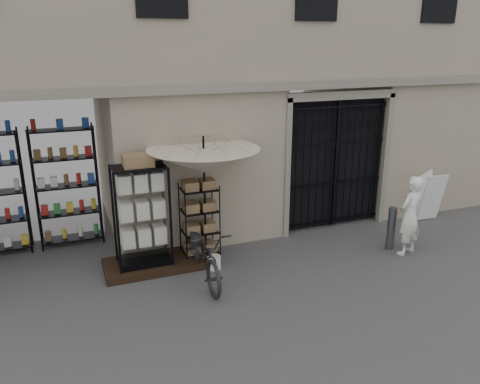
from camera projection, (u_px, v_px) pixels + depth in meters
name	position (u px, v px, depth m)	size (l,w,h in m)	color
ground	(310.00, 282.00, 8.31)	(80.00, 80.00, 0.00)	#232327
main_building	(231.00, 22.00, 10.49)	(14.00, 4.00, 9.00)	gray
shop_recess	(30.00, 185.00, 8.79)	(3.00, 1.70, 3.00)	black
shop_shelving	(30.00, 190.00, 9.29)	(2.70, 0.50, 2.50)	black
iron_gate	(332.00, 162.00, 10.48)	(2.50, 0.21, 3.00)	black
step_platform	(158.00, 263.00, 8.84)	(2.00, 0.90, 0.15)	black
display_cabinet	(142.00, 221.00, 8.44)	(1.04, 0.78, 2.01)	black
wire_rack	(200.00, 223.00, 8.99)	(0.79, 0.68, 1.52)	black
market_umbrella	(204.00, 154.00, 8.50)	(2.32, 2.34, 2.95)	black
white_bucket	(214.00, 262.00, 8.77)	(0.26, 0.26, 0.25)	silver
bicycle	(204.00, 279.00, 8.39)	(0.69, 1.04, 1.97)	black
steel_bollard	(391.00, 228.00, 9.51)	(0.16, 0.16, 0.90)	#52555A
shopkeeper	(405.00, 253.00, 9.44)	(0.59, 1.61, 0.39)	white
easel_sign	(428.00, 195.00, 11.10)	(0.59, 0.67, 1.14)	silver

